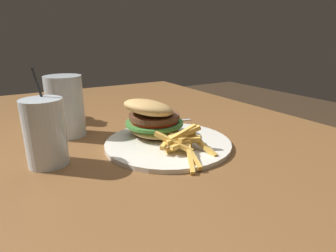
% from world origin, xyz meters
% --- Properties ---
extents(dining_table, '(1.60, 1.03, 0.72)m').
position_xyz_m(dining_table, '(0.00, 0.00, 0.62)').
color(dining_table, brown).
rests_on(dining_table, ground_plane).
extents(meal_plate_near, '(0.30, 0.29, 0.11)m').
position_xyz_m(meal_plate_near, '(-0.01, -0.04, 0.75)').
color(meal_plate_near, silver).
rests_on(meal_plate_near, dining_table).
extents(beer_glass, '(0.09, 0.09, 0.15)m').
position_xyz_m(beer_glass, '(0.15, 0.14, 0.79)').
color(beer_glass, silver).
rests_on(beer_glass, dining_table).
extents(juice_glass, '(0.08, 0.08, 0.19)m').
position_xyz_m(juice_glass, '(-0.01, 0.21, 0.78)').
color(juice_glass, silver).
rests_on(juice_glass, dining_table).
extents(spoon, '(0.07, 0.15, 0.01)m').
position_xyz_m(spoon, '(0.13, -0.09, 0.72)').
color(spoon, silver).
rests_on(spoon, dining_table).
extents(condiment_caddy, '(0.09, 0.07, 0.13)m').
position_xyz_m(condiment_caddy, '(0.29, 0.13, 0.77)').
color(condiment_caddy, brown).
rests_on(condiment_caddy, dining_table).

